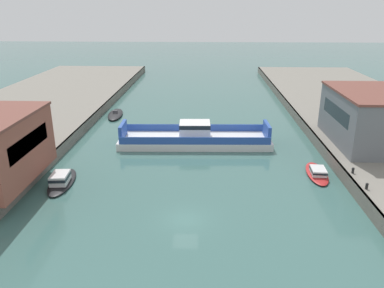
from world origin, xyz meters
name	(u,v)px	position (x,y,z in m)	size (l,w,h in m)	color
ground_plane	(185,220)	(0.00, 0.00, 0.00)	(400.00, 400.00, 0.00)	#3D6660
chain_ferry	(195,138)	(0.21, 21.68, 1.06)	(22.83, 7.17, 3.49)	silver
moored_boat_near_left	(317,172)	(15.71, 10.96, 0.41)	(2.88, 7.22, 1.11)	red
moored_boat_near_right	(115,114)	(-15.53, 37.09, 0.29)	(3.55, 8.62, 1.07)	black
moored_boat_mid_left	(61,180)	(-14.96, 7.20, 0.59)	(3.28, 7.84, 1.54)	black
warehouse_shed	(380,117)	(25.78, 18.89, 5.31)	(12.41, 15.31, 7.29)	slate
bollard_left_mid	(12,182)	(-18.80, 3.56, 2.05)	(0.32, 0.32, 0.71)	black
bollard_right_mid	(367,186)	(18.80, 4.08, 2.05)	(0.32, 0.32, 0.71)	black
bollard_left_aft	(30,165)	(-18.80, 7.97, 2.05)	(0.32, 0.32, 0.71)	black
bollard_right_aft	(353,170)	(18.80, 8.11, 2.05)	(0.32, 0.32, 0.71)	black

